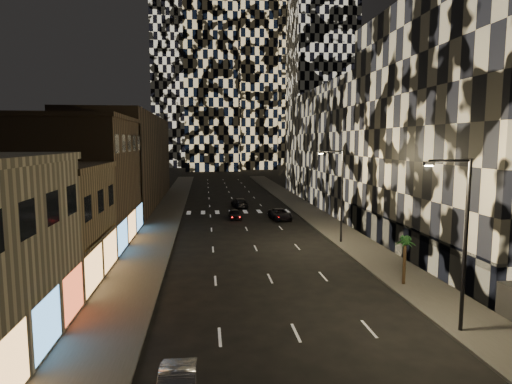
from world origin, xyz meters
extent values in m
cube|color=#47443F|center=(-10.00, 50.00, 0.07)|extent=(4.00, 120.00, 0.15)
cube|color=#47443F|center=(10.00, 50.00, 0.07)|extent=(4.00, 120.00, 0.15)
cube|color=#4C4C47|center=(-7.90, 50.00, 0.07)|extent=(0.20, 120.00, 0.15)
cube|color=#4C4C47|center=(7.90, 50.00, 0.07)|extent=(0.20, 120.00, 0.15)
cube|color=#776347|center=(-17.00, 21.00, 4.00)|extent=(10.00, 10.00, 8.00)
cube|color=brown|center=(-17.00, 33.50, 6.00)|extent=(10.00, 15.00, 12.00)
cube|color=brown|center=(-17.00, 60.00, 7.00)|extent=(10.00, 40.00, 14.00)
cube|color=#232326|center=(20.00, 24.50, 11.00)|extent=(16.00, 25.00, 22.00)
cube|color=#383838|center=(12.30, 24.50, 1.50)|extent=(0.60, 25.00, 3.00)
cube|color=#232326|center=(20.00, 57.00, 9.00)|extent=(16.00, 40.00, 18.00)
cube|color=black|center=(35.00, 135.00, 50.00)|extent=(20.00, 20.00, 100.00)
cube|color=black|center=(-12.00, 165.00, 60.00)|extent=(24.00, 24.00, 120.00)
cube|color=black|center=(-2.00, 140.00, 47.50)|extent=(18.00, 18.00, 95.00)
cylinder|color=black|center=(8.60, 10.00, 4.65)|extent=(0.20, 0.20, 9.00)
cylinder|color=black|center=(7.50, 10.00, 9.05)|extent=(2.20, 0.14, 0.14)
cube|color=black|center=(6.40, 10.00, 8.93)|extent=(0.50, 0.25, 0.18)
cube|color=#FFEAB2|center=(6.40, 10.00, 8.81)|extent=(0.35, 0.18, 0.06)
cylinder|color=black|center=(8.60, 30.00, 4.65)|extent=(0.20, 0.20, 9.00)
cylinder|color=black|center=(7.50, 30.00, 9.05)|extent=(2.20, 0.14, 0.14)
cube|color=black|center=(6.40, 30.00, 8.93)|extent=(0.50, 0.25, 0.18)
cube|color=#FFEAB2|center=(6.40, 30.00, 8.81)|extent=(0.35, 0.18, 0.06)
imported|color=black|center=(-0.87, 44.40, 0.62)|extent=(1.59, 3.69, 1.24)
imported|color=black|center=(0.52, 54.01, 0.71)|extent=(2.58, 5.11, 1.42)
imported|color=black|center=(4.88, 43.43, 0.68)|extent=(2.68, 5.10, 1.37)
cylinder|color=#47331E|center=(9.00, 17.34, 1.60)|extent=(0.22, 0.22, 2.91)
sphere|color=#18441A|center=(9.00, 17.34, 3.19)|extent=(0.64, 0.64, 0.64)
cone|color=#18441A|center=(9.21, 17.43, 3.15)|extent=(1.25, 0.75, 0.77)
cone|color=#18441A|center=(9.06, 17.56, 3.15)|extent=(0.55, 1.28, 0.77)
cone|color=#18441A|center=(8.86, 17.52, 3.15)|extent=(0.97, 1.16, 0.77)
cone|color=#18441A|center=(8.77, 17.35, 3.15)|extent=(1.27, 0.28, 0.77)
cone|color=#18441A|center=(8.85, 17.17, 3.15)|extent=(1.00, 1.13, 0.77)
cone|color=#18441A|center=(9.05, 17.12, 3.15)|extent=(0.50, 1.29, 0.77)
cone|color=#18441A|center=(9.20, 17.24, 3.15)|extent=(1.24, 0.80, 0.77)
camera|label=1|loc=(-4.63, -10.03, 10.02)|focal=30.00mm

